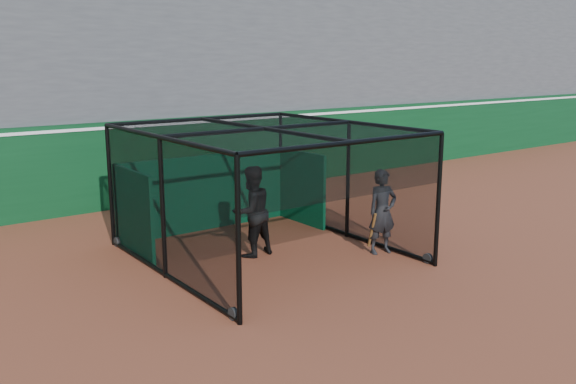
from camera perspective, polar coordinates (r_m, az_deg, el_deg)
ground at (r=11.80m, az=3.98°, el=-8.62°), size 120.00×120.00×0.00m
outfield_wall at (r=18.55m, az=-13.34°, el=2.87°), size 50.00×0.50×2.50m
grandstand at (r=21.84m, az=-17.83°, el=12.39°), size 50.00×7.85×8.95m
batting_cage at (r=13.16m, az=-2.19°, el=-0.10°), size 4.89×5.56×2.78m
batter at (r=13.20m, az=-3.42°, el=-1.83°), size 1.03×0.83×1.99m
on_deck_player at (r=13.53m, az=8.81°, el=-1.85°), size 0.76×0.58×1.88m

